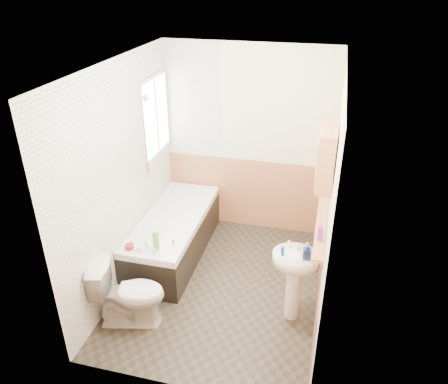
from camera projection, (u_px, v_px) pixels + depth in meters
The scene contains 26 objects.
floor at pixel (221, 286), 5.05m from camera, with size 2.80×2.80×0.00m, color #2A251E.
ceiling at pixel (220, 66), 3.89m from camera, with size 2.80×2.80×0.00m, color white.
wall_back at pixel (248, 141), 5.68m from camera, with size 2.20×0.02×2.50m, color #F3EAC9.
wall_front at pixel (173, 274), 3.26m from camera, with size 2.20×0.02×2.50m, color #F3EAC9.
wall_left at pixel (121, 178), 4.71m from camera, with size 0.02×2.80×2.50m, color #F3EAC9.
wall_right at pixel (331, 203), 4.23m from camera, with size 0.02×2.80×2.50m, color #F3EAC9.
wainscot_right at pixel (321, 265), 4.58m from camera, with size 0.01×2.80×1.00m, color #C07A4F.
wainscot_front at pixel (179, 345), 3.63m from camera, with size 2.20×0.01×1.00m, color #C07A4F.
wainscot_back at pixel (246, 193), 6.01m from camera, with size 2.20×0.01×1.00m, color #C07A4F.
tile_cladding_left at pixel (123, 179), 4.70m from camera, with size 0.01×2.80×2.50m, color white.
tile_return_back at pixel (193, 100), 5.58m from camera, with size 0.75×0.01×1.50m, color white.
window at pixel (156, 116), 5.33m from camera, with size 0.03×0.79×0.99m.
bathtub at pixel (174, 234), 5.48m from camera, with size 0.70×1.78×0.70m.
shower_riser at pixel (145, 121), 4.96m from camera, with size 0.10×0.07×1.11m.
toilet at pixel (129, 294), 4.40m from camera, with size 0.41×0.73×0.71m, color white.
sink at pixel (295, 272), 4.36m from camera, with size 0.47×0.38×0.91m.
pine_shelf at pixel (322, 220), 4.29m from camera, with size 0.10×1.39×0.03m, color #C07A4F.
medicine_cabinet at pixel (326, 155), 3.91m from camera, with size 0.15×0.60×0.54m.
foam_can at pixel (320, 233), 3.91m from camera, with size 0.05×0.05×0.15m, color purple.
green_bottle at pixel (321, 227), 3.96m from camera, with size 0.04×0.04×0.19m, color #388447.
black_jar at pixel (325, 192), 4.72m from camera, with size 0.07×0.07×0.05m, color silver.
soap_bottle at pixel (307, 255), 4.17m from camera, with size 0.07×0.16×0.08m, color navy.
clear_bottle at pixel (283, 251), 4.21m from camera, with size 0.03×0.03×0.09m, color #19339E.
blue_gel at pixel (156, 241), 4.68m from camera, with size 0.06×0.04×0.23m, color #59C647.
cream_jar at pixel (129, 247), 4.73m from camera, with size 0.09×0.09×0.06m, color maroon.
orange_bottle at pixel (173, 242), 4.79m from camera, with size 0.02×0.02×0.07m, color orange.
Camera 1 is at (1.01, -3.83, 3.32)m, focal length 35.00 mm.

